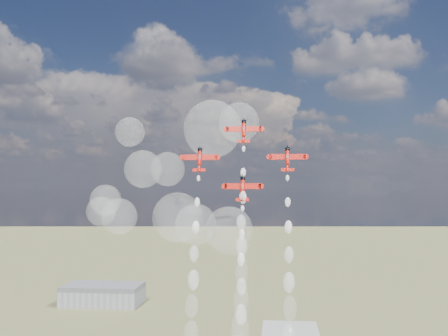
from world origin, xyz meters
TOP-DOWN VIEW (x-y plane):
  - hangar at (-120.00, 180.00)m, footprint 50.00×28.00m
  - plane_lead at (-17.34, 11.38)m, footprint 11.19×4.71m
  - plane_left at (-31.04, 8.37)m, footprint 11.19×4.71m
  - plane_right at (-3.64, 8.37)m, footprint 11.19×4.71m
  - plane_slot at (-17.34, 5.37)m, footprint 11.19×4.71m
  - smoke_trail_lead at (-17.26, -4.24)m, footprint 5.10×19.86m
  - smoke_trail_left at (-31.03, -7.24)m, footprint 5.11×19.82m
  - smoke_trail_right at (-3.76, -6.91)m, footprint 5.10×19.41m
  - drifted_smoke_cloud at (-38.61, 27.13)m, footprint 64.34×30.87m

SIDE VIEW (x-z plane):
  - hangar at x=-120.00m, z-range 0.00..13.00m
  - smoke_trail_left at x=-31.03m, z-range 10.46..65.73m
  - smoke_trail_right at x=-3.76m, z-range 10.83..65.56m
  - smoke_trail_lead at x=-17.26m, z-range 20.60..74.74m
  - plane_slot at x=-17.34m, z-range 72.46..80.21m
  - drifted_smoke_cloud at x=-38.61m, z-range 52.09..106.10m
  - plane_left at x=-31.04m, z-range 81.56..89.32m
  - plane_right at x=-3.64m, z-range 81.56..89.32m
  - plane_lead at x=-17.34m, z-range 90.67..98.42m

